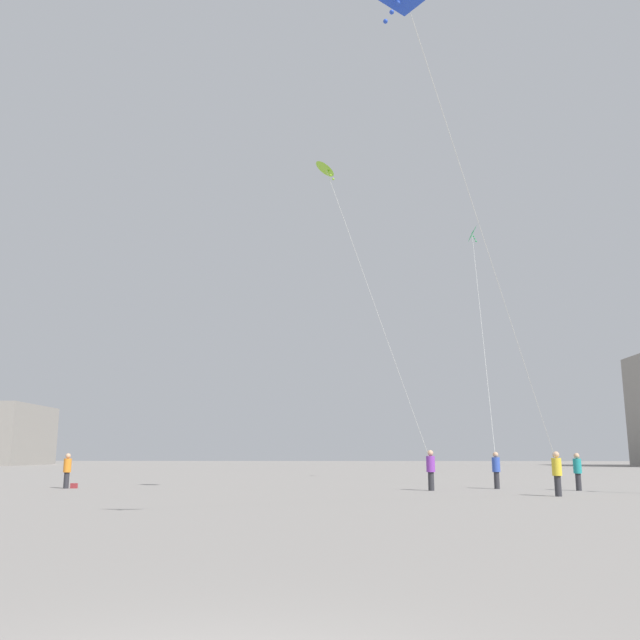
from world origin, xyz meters
TOP-DOWN VIEW (x-y plane):
  - person_in_orange at (-12.53, 27.42)m, footprint 0.36×0.36m
  - person_in_teal at (11.29, 26.53)m, footprint 0.36×0.36m
  - person_in_blue at (7.95, 27.93)m, footprint 0.37×0.37m
  - person_in_purple at (4.67, 26.26)m, footprint 0.39×0.39m
  - person_in_yellow at (9.13, 22.36)m, footprint 0.37×0.37m
  - kite_emerald_delta at (8.99, 36.54)m, footprint 1.35×9.60m
  - kite_lime_diamond at (0.15, 22.66)m, footprint 5.11×4.20m
  - kite_cobalt_delta at (2.62, 8.90)m, footprint 7.36×14.43m
  - handbag_beside_flyer at (-12.18, 27.52)m, footprint 0.32×0.14m

SIDE VIEW (x-z plane):
  - handbag_beside_flyer at x=-12.18m, z-range 0.00..0.24m
  - person_in_orange at x=-12.53m, z-range 0.08..1.72m
  - person_in_teal at x=11.29m, z-range 0.08..1.74m
  - person_in_blue at x=7.95m, z-range 0.08..1.80m
  - person_in_yellow at x=9.13m, z-range 0.08..1.80m
  - person_in_purple at x=4.67m, z-range 0.09..1.88m
  - kite_cobalt_delta at x=2.62m, z-range 5.76..16.26m
  - kite_lime_diamond at x=0.15m, z-range 7.25..20.22m
  - kite_emerald_delta at x=8.99m, z-range 7.88..22.61m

